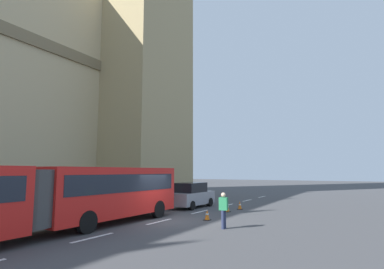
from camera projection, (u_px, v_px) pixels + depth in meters
ground_plane at (164, 221)px, 16.80m from camera, size 160.00×160.00×0.00m
lane_centre_marking at (182, 216)px, 18.40m from camera, size 34.40×0.16×0.01m
articulated_bus at (26, 195)px, 12.17m from camera, size 17.80×2.54×2.90m
sedan_lead at (191, 195)px, 22.91m from camera, size 4.40×1.86×1.85m
traffic_cone_west at (207, 215)px, 16.96m from camera, size 0.36×0.36×0.58m
traffic_cone_middle at (227, 207)px, 20.47m from camera, size 0.36×0.36×0.58m
traffic_cone_east at (240, 205)px, 21.78m from camera, size 0.36×0.36×0.58m
pedestrian_near_cones at (224, 209)px, 14.52m from camera, size 0.36×0.42×1.69m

